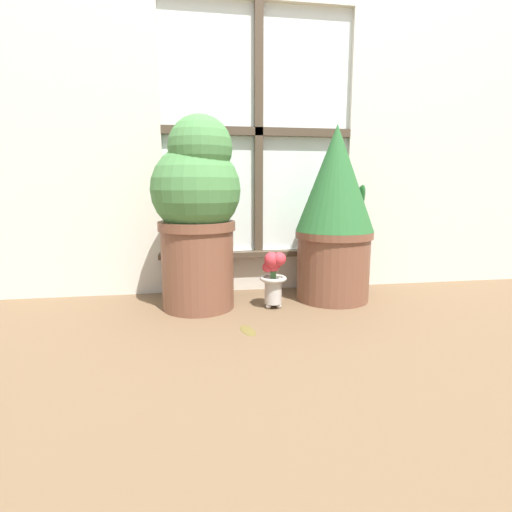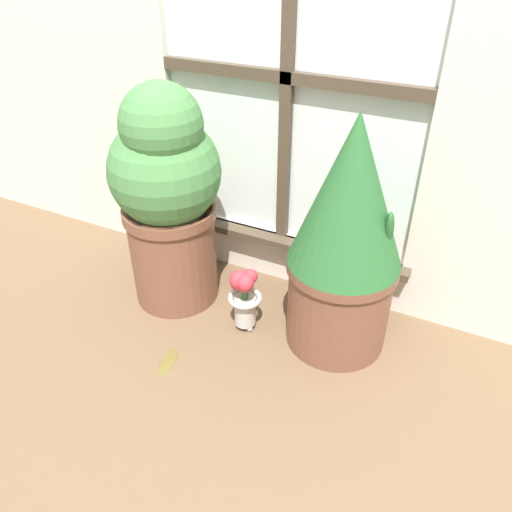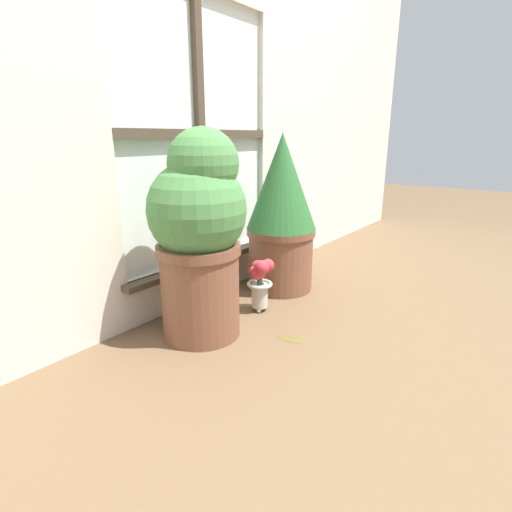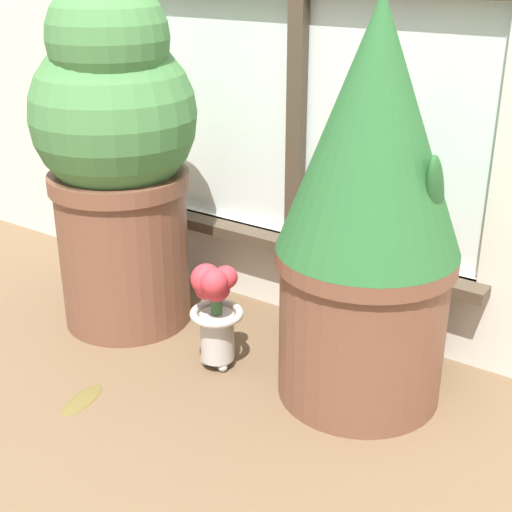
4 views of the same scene
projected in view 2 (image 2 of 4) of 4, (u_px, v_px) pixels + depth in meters
ground_plane at (210, 368)px, 1.47m from camera, size 10.00×10.00×0.00m
potted_plant_left at (168, 194)px, 1.54m from camera, size 0.34×0.34×0.74m
potted_plant_right at (346, 238)px, 1.37m from camera, size 0.32×0.32×0.72m
flower_vase at (244, 294)px, 1.54m from camera, size 0.11×0.11×0.23m
fallen_leaf at (168, 361)px, 1.49m from camera, size 0.06×0.12×0.01m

